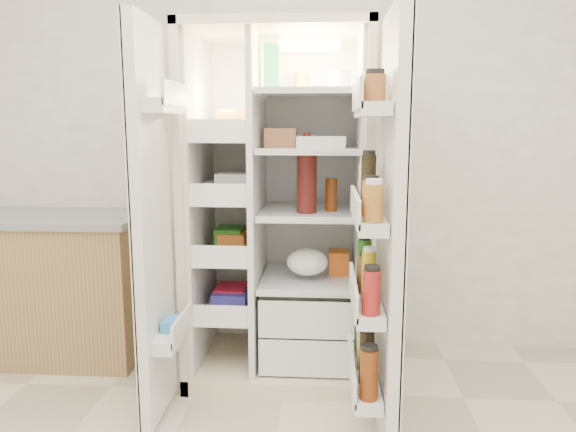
{
  "coord_description": "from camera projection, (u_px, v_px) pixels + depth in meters",
  "views": [
    {
      "loc": [
        0.2,
        -1.2,
        1.33
      ],
      "look_at": [
        0.03,
        1.25,
        0.91
      ],
      "focal_mm": 34.0,
      "sensor_mm": 36.0,
      "label": 1
    }
  ],
  "objects": [
    {
      "name": "refrigerator",
      "position": [
        283.0,
        234.0,
        2.92
      ],
      "size": [
        0.92,
        0.7,
        1.8
      ],
      "color": "beige",
      "rests_on": "floor"
    },
    {
      "name": "kitchen_counter",
      "position": [
        48.0,
        285.0,
        3.14
      ],
      "size": [
        1.14,
        0.61,
        0.83
      ],
      "color": "#9E7D4F",
      "rests_on": "floor"
    },
    {
      "name": "wall_back",
      "position": [
        292.0,
        120.0,
        3.16
      ],
      "size": [
        4.0,
        0.02,
        2.7
      ],
      "primitive_type": "cube",
      "color": "white",
      "rests_on": "floor"
    },
    {
      "name": "freezer_door",
      "position": [
        153.0,
        227.0,
        2.34
      ],
      "size": [
        0.15,
        0.4,
        1.72
      ],
      "color": "silver",
      "rests_on": "floor"
    },
    {
      "name": "fridge_door",
      "position": [
        385.0,
        238.0,
        2.19
      ],
      "size": [
        0.17,
        0.58,
        1.72
      ],
      "color": "silver",
      "rests_on": "floor"
    }
  ]
}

